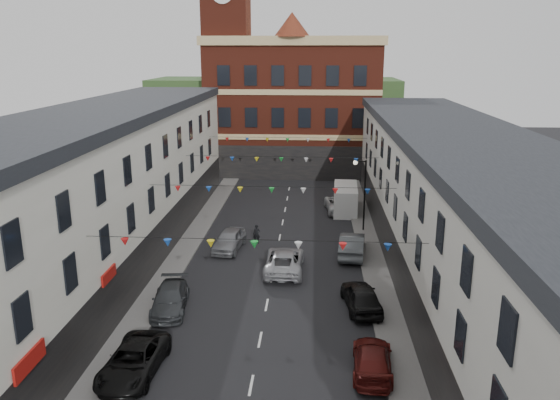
% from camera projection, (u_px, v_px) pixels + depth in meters
% --- Properties ---
extents(ground, '(160.00, 160.00, 0.00)m').
position_uv_depth(ground, '(267.00, 305.00, 32.10)').
color(ground, black).
rests_on(ground, ground).
extents(pavement_left, '(1.80, 64.00, 0.15)m').
position_uv_depth(pavement_left, '(161.00, 287.00, 34.42)').
color(pavement_left, '#605E5B').
rests_on(pavement_left, ground).
extents(pavement_right, '(1.80, 64.00, 0.15)m').
position_uv_depth(pavement_right, '(381.00, 292.00, 33.58)').
color(pavement_right, '#605E5B').
rests_on(pavement_right, ground).
extents(terrace_left, '(8.40, 56.00, 10.70)m').
position_uv_depth(terrace_left, '(70.00, 210.00, 32.36)').
color(terrace_left, silver).
rests_on(terrace_left, ground).
extents(terrace_right, '(8.40, 56.00, 9.70)m').
position_uv_depth(terrace_right, '(473.00, 225.00, 31.05)').
color(terrace_right, beige).
rests_on(terrace_right, ground).
extents(civic_building, '(20.60, 13.30, 18.50)m').
position_uv_depth(civic_building, '(293.00, 104.00, 66.46)').
color(civic_building, maroon).
rests_on(civic_building, ground).
extents(clock_tower, '(5.60, 5.60, 30.00)m').
position_uv_depth(clock_tower, '(227.00, 46.00, 62.28)').
color(clock_tower, maroon).
rests_on(clock_tower, ground).
extents(distant_hill, '(40.00, 14.00, 10.00)m').
position_uv_depth(distant_hill, '(275.00, 109.00, 90.68)').
color(distant_hill, '#2C4F25').
rests_on(distant_hill, ground).
extents(street_lamp, '(1.10, 0.36, 6.00)m').
position_uv_depth(street_lamp, '(362.00, 186.00, 44.13)').
color(street_lamp, black).
rests_on(street_lamp, ground).
extents(car_left_c, '(2.52, 5.08, 1.38)m').
position_uv_depth(car_left_c, '(134.00, 361.00, 25.08)').
color(car_left_c, black).
rests_on(car_left_c, ground).
extents(car_left_d, '(2.43, 4.83, 1.35)m').
position_uv_depth(car_left_d, '(170.00, 299.00, 31.36)').
color(car_left_d, '#383B3F').
rests_on(car_left_d, ground).
extents(car_left_e, '(2.38, 4.69, 1.53)m').
position_uv_depth(car_left_e, '(229.00, 240.00, 40.86)').
color(car_left_e, gray).
rests_on(car_left_e, ground).
extents(car_right_c, '(2.13, 4.56, 1.29)m').
position_uv_depth(car_right_c, '(372.00, 359.00, 25.27)').
color(car_right_c, '#561411').
rests_on(car_right_c, ground).
extents(car_right_d, '(2.42, 4.74, 1.55)m').
position_uv_depth(car_right_d, '(361.00, 297.00, 31.41)').
color(car_right_d, black).
rests_on(car_right_d, ground).
extents(car_right_e, '(2.26, 5.15, 1.64)m').
position_uv_depth(car_right_e, '(352.00, 245.00, 39.65)').
color(car_right_e, '#52575A').
rests_on(car_right_e, ground).
extents(car_right_f, '(2.92, 5.49, 1.47)m').
position_uv_depth(car_right_f, '(339.00, 204.00, 50.58)').
color(car_right_f, silver).
rests_on(car_right_f, ground).
extents(moving_car, '(2.56, 5.48, 1.52)m').
position_uv_depth(moving_car, '(284.00, 261.00, 36.86)').
color(moving_car, '#A7A9AE').
rests_on(moving_car, ground).
extents(white_van, '(2.34, 5.56, 2.42)m').
position_uv_depth(white_van, '(345.00, 199.00, 50.44)').
color(white_van, silver).
rests_on(white_van, ground).
extents(pedestrian, '(0.56, 0.39, 1.49)m').
position_uv_depth(pedestrian, '(257.00, 234.00, 42.16)').
color(pedestrian, black).
rests_on(pedestrian, ground).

